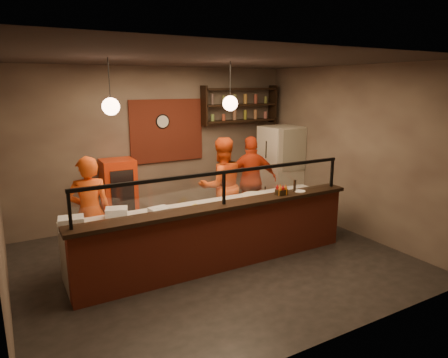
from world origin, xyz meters
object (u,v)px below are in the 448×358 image
fridge (280,169)px  red_cooler (119,196)px  cook_mid (222,186)px  pepper_mill (295,186)px  condiment_caddy (281,192)px  cook_left (90,212)px  pizza_dough (256,195)px  wall_clock (162,121)px  cook_right (252,180)px

fridge → red_cooler: bearing=169.2°
cook_mid → pepper_mill: (0.67, -1.37, 0.22)m
condiment_caddy → pepper_mill: bearing=9.9°
cook_left → red_cooler: bearing=-115.2°
red_cooler → pizza_dough: red_cooler is taller
fridge → red_cooler: 3.61m
condiment_caddy → fridge: bearing=52.9°
cook_mid → pepper_mill: bearing=121.8°
cook_mid → pepper_mill: size_ratio=9.24×
cook_left → pizza_dough: bearing=176.2°
cook_mid → fridge: (1.85, 0.57, 0.03)m
red_cooler → cook_left: bearing=-120.3°
wall_clock → condiment_caddy: bearing=-70.3°
wall_clock → cook_left: size_ratio=0.17×
condiment_caddy → red_cooler: bearing=129.9°
fridge → cook_mid: bearing=-166.3°
wall_clock → red_cooler: wall_clock is taller
wall_clock → cook_right: (1.48, -1.14, -1.19)m
cook_right → fridge: 1.09m
wall_clock → cook_mid: bearing=-64.2°
pizza_dough → fridge: bearing=40.5°
wall_clock → cook_mid: (0.65, -1.35, -1.16)m
pizza_dough → condiment_caddy: bearing=-84.0°
cook_left → condiment_caddy: cook_left is taller
cook_left → pizza_dough: (2.80, -0.50, 0.01)m
cook_right → pepper_mill: cook_right is taller
wall_clock → cook_right: wall_clock is taller
cook_mid → red_cooler: 2.02m
cook_mid → fridge: bearing=-157.1°
wall_clock → pepper_mill: size_ratio=1.48×
wall_clock → pizza_dough: (0.92, -2.13, -1.19)m
cook_right → red_cooler: (-2.54, 0.83, -0.19)m
pizza_dough → condiment_caddy: (0.07, -0.64, 0.20)m
cook_left → red_cooler: cook_left is taller
fridge → pepper_mill: fridge is taller
red_cooler → pizza_dough: bearing=-41.1°
pizza_dough → pepper_mill: pepper_mill is taller
red_cooler → cook_mid: bearing=-29.8°
wall_clock → cook_left: bearing=-139.1°
cook_left → condiment_caddy: (2.87, -1.15, 0.21)m
cook_left → pizza_dough: size_ratio=3.38×
pepper_mill → cook_left: bearing=161.1°
pizza_dough → condiment_caddy: 0.68m
cook_right → condiment_caddy: 1.71m
fridge → wall_clock: bearing=159.4°
cook_right → pepper_mill: size_ratio=8.97×
pizza_dough → condiment_caddy: size_ratio=3.06×
red_cooler → pizza_dough: 2.70m
red_cooler → pizza_dough: (1.99, -1.82, 0.18)m
cook_mid → cook_right: cook_mid is taller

